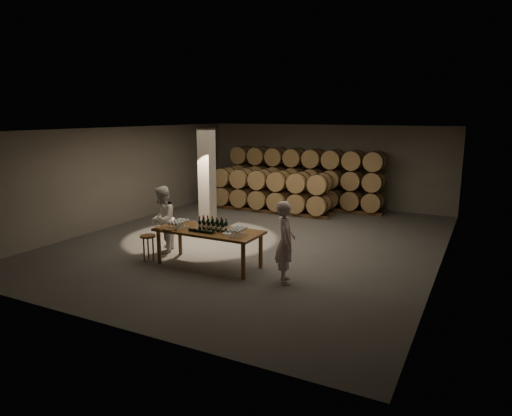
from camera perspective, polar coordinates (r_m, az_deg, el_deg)
The scene contains 15 objects.
room at distance 14.04m, azimuth -6.13°, elevation 3.35°, with size 12.00×12.00×12.00m.
tasting_table at distance 11.01m, azimuth -5.93°, elevation -3.24°, with size 2.60×1.10×0.90m.
barrel_stack_back at distance 17.95m, azimuth 6.05°, elevation 3.88°, with size 6.26×0.95×2.31m.
barrel_stack_front at distance 17.04m, azimuth 1.86°, elevation 2.26°, with size 4.70×0.95×1.57m.
bottle_cluster at distance 10.90m, azimuth -5.42°, elevation -2.19°, with size 0.73×0.23×0.32m.
lying_bottles at distance 10.75m, azimuth -6.89°, elevation -2.87°, with size 0.74×0.07×0.07m.
glass_cluster_left at distance 11.27m, azimuth -9.67°, elevation -1.75°, with size 0.31×0.53×0.19m.
glass_cluster_right at distance 10.45m, azimuth -2.37°, elevation -2.72°, with size 0.30×0.52×0.17m.
plate at distance 10.61m, azimuth -3.52°, elevation -3.16°, with size 0.27×0.27×0.02m, color silver.
notebook_near at distance 11.09m, azimuth -10.74°, elevation -2.65°, with size 0.27×0.21×0.03m, color olive.
notebook_corner at distance 11.35m, azimuth -12.08°, elevation -2.39°, with size 0.19×0.25×0.02m, color olive.
pen at distance 10.99m, azimuth -10.01°, elevation -2.81°, with size 0.01×0.01×0.16m, color black.
stool at distance 11.74m, azimuth -13.35°, elevation -3.90°, with size 0.39×0.39×0.65m.
person_man at distance 9.90m, azimuth 3.69°, elevation -4.28°, with size 0.66×0.43×1.81m, color silver.
person_woman at distance 12.29m, azimuth -11.62°, elevation -1.42°, with size 0.86×0.67×1.77m, color white.
Camera 1 is at (5.86, -11.38, 3.63)m, focal length 32.00 mm.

